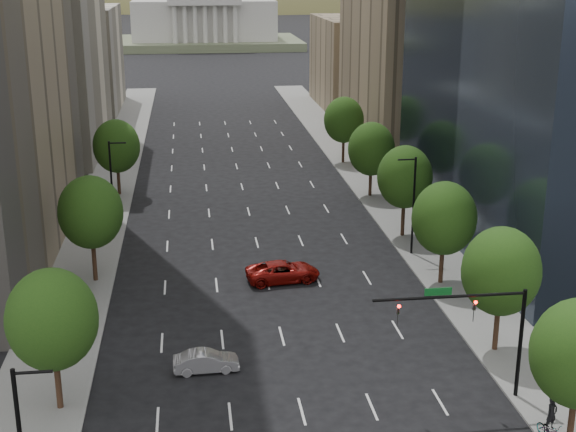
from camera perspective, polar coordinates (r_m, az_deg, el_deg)
name	(u,v)px	position (r m, az deg, el deg)	size (l,w,h in m)	color
sidewalk_left	(88,249)	(75.47, -14.05, -2.28)	(6.00, 200.00, 0.15)	slate
sidewalk_right	(417,235)	(77.86, 9.20, -1.36)	(6.00, 200.00, 0.15)	slate
midrise_cream_left	(42,23)	(115.46, -17.11, 13.04)	(14.00, 30.00, 35.00)	beige
filler_left	(78,59)	(148.72, -14.75, 10.76)	(14.00, 26.00, 18.00)	beige
parking_tan_right	(409,39)	(115.29, 8.63, 12.34)	(14.00, 30.00, 30.00)	#8C7759
filler_right	(359,63)	(147.89, 5.05, 10.83)	(14.00, 26.00, 16.00)	#8C7759
tree_right_1	(501,271)	(54.19, 14.95, -3.83)	(5.20, 5.20, 8.75)	#382316
tree_right_2	(444,218)	(64.85, 11.07, -0.17)	(5.20, 5.20, 8.61)	#382316
tree_right_3	(405,177)	(75.80, 8.32, 2.76)	(5.20, 5.20, 8.89)	#382316
tree_right_4	(371,149)	(89.08, 5.96, 4.77)	(5.20, 5.20, 8.46)	#382316
tree_right_5	(344,120)	(104.35, 4.00, 6.84)	(5.20, 5.20, 8.75)	#382316
tree_left_0	(52,320)	(47.42, -16.46, -7.10)	(5.20, 5.20, 8.75)	#382316
tree_left_1	(91,212)	(65.92, -13.89, 0.26)	(5.20, 5.20, 8.97)	#382316
tree_left_2	(116,146)	(91.05, -12.13, 4.89)	(5.20, 5.20, 8.68)	#382316
streetlight_rn	(413,203)	(71.29, 8.90, 0.92)	(1.70, 0.20, 9.00)	black
streetlight_ln	(112,184)	(78.60, -12.41, 2.27)	(1.70, 0.20, 9.00)	black
traffic_signal	(482,321)	(48.05, 13.65, -7.28)	(9.12, 0.40, 7.38)	black
capitol	(204,19)	(260.92, -6.01, 13.77)	(60.00, 40.00, 35.20)	#596647
foothills	(241,52)	(614.58, -3.40, 11.56)	(720.00, 413.00, 263.00)	olive
car_silver	(206,361)	(52.16, -5.86, -10.26)	(1.46, 4.19, 1.38)	#9E9DA3
car_red_far	(283,271)	(65.79, -0.36, -3.97)	(2.80, 6.06, 1.69)	maroon
cyclist	(550,425)	(47.13, 18.20, -13.97)	(1.28, 1.99, 2.49)	black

